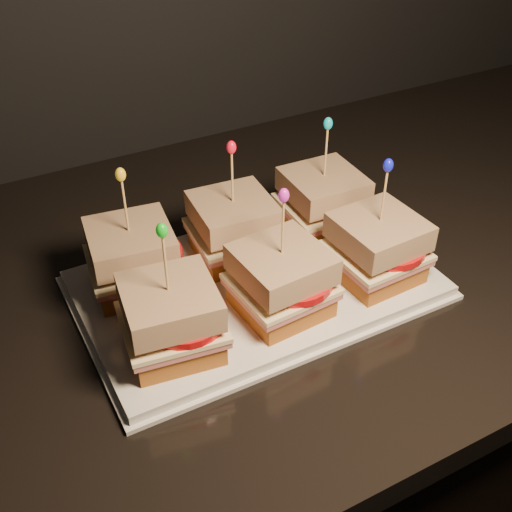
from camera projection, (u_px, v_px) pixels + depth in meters
name	position (u px, v px, depth m)	size (l,w,h in m)	color
platter	(256.00, 285.00, 0.82)	(0.43, 0.27, 0.02)	silver
platter_rim	(256.00, 288.00, 0.82)	(0.44, 0.28, 0.01)	silver
sandwich_0_bread_bot	(135.00, 276.00, 0.80)	(0.10, 0.10, 0.03)	brown
sandwich_0_ham	(134.00, 265.00, 0.79)	(0.11, 0.10, 0.01)	#B8514F
sandwich_0_cheese	(133.00, 261.00, 0.78)	(0.11, 0.10, 0.01)	#F7E2A7
sandwich_0_tomato	(143.00, 256.00, 0.78)	(0.10, 0.10, 0.01)	#B80D0F
sandwich_0_bread_top	(130.00, 242.00, 0.76)	(0.10, 0.10, 0.03)	#5D2D11
sandwich_0_pick	(126.00, 209.00, 0.74)	(0.00, 0.00, 0.09)	tan
sandwich_0_frill	(121.00, 175.00, 0.71)	(0.01, 0.01, 0.02)	gold
sandwich_1_bread_bot	(234.00, 246.00, 0.85)	(0.10, 0.10, 0.03)	brown
sandwich_1_ham	(234.00, 235.00, 0.84)	(0.11, 0.10, 0.01)	#B8514F
sandwich_1_cheese	(234.00, 231.00, 0.83)	(0.11, 0.10, 0.01)	#F7E2A7
sandwich_1_tomato	(244.00, 226.00, 0.83)	(0.10, 0.10, 0.01)	#B80D0F
sandwich_1_bread_top	(233.00, 212.00, 0.82)	(0.10, 0.10, 0.03)	#5D2D11
sandwich_1_pick	(232.00, 180.00, 0.79)	(0.00, 0.00, 0.09)	tan
sandwich_1_frill	(231.00, 147.00, 0.76)	(0.01, 0.01, 0.02)	red
sandwich_2_bread_bot	(321.00, 218.00, 0.90)	(0.10, 0.10, 0.03)	brown
sandwich_2_ham	(322.00, 208.00, 0.89)	(0.11, 0.10, 0.01)	#B8514F
sandwich_2_cheese	(322.00, 204.00, 0.89)	(0.11, 0.10, 0.01)	#F7E2A7
sandwich_2_tomato	(332.00, 199.00, 0.88)	(0.10, 0.10, 0.01)	#B80D0F
sandwich_2_bread_top	(324.00, 186.00, 0.87)	(0.10, 0.10, 0.03)	#5D2D11
sandwich_2_pick	(326.00, 155.00, 0.84)	(0.00, 0.00, 0.09)	tan
sandwich_2_frill	(328.00, 124.00, 0.81)	(0.01, 0.01, 0.02)	#0CAABC
sandwich_3_bread_bot	(173.00, 338.00, 0.71)	(0.10, 0.10, 0.03)	brown
sandwich_3_ham	(172.00, 326.00, 0.70)	(0.11, 0.10, 0.01)	#B8514F
sandwich_3_cheese	(172.00, 322.00, 0.69)	(0.11, 0.10, 0.01)	#F7E2A7
sandwich_3_tomato	(184.00, 316.00, 0.69)	(0.10, 0.10, 0.01)	#B80D0F
sandwich_3_bread_top	(169.00, 302.00, 0.68)	(0.10, 0.10, 0.03)	#5D2D11
sandwich_3_pick	(166.00, 267.00, 0.65)	(0.00, 0.00, 0.09)	tan
sandwich_3_frill	(162.00, 230.00, 0.62)	(0.01, 0.01, 0.02)	#12AA17
sandwich_4_bread_bot	(281.00, 299.00, 0.76)	(0.10, 0.10, 0.03)	brown
sandwich_4_ham	(281.00, 288.00, 0.75)	(0.11, 0.10, 0.01)	#B8514F
sandwich_4_cheese	(281.00, 284.00, 0.75)	(0.11, 0.10, 0.01)	#F7E2A7
sandwich_4_tomato	(293.00, 278.00, 0.74)	(0.10, 0.10, 0.01)	#B80D0F
sandwich_4_bread_top	(282.00, 264.00, 0.73)	(0.10, 0.10, 0.03)	#5D2D11
sandwich_4_pick	(283.00, 231.00, 0.70)	(0.00, 0.00, 0.09)	tan
sandwich_4_frill	(284.00, 195.00, 0.67)	(0.01, 0.01, 0.02)	#C322B6
sandwich_5_bread_bot	(374.00, 266.00, 0.81)	(0.10, 0.10, 0.03)	brown
sandwich_5_ham	(376.00, 255.00, 0.80)	(0.11, 0.10, 0.01)	#B8514F
sandwich_5_cheese	(376.00, 251.00, 0.80)	(0.11, 0.10, 0.01)	#F7E2A7
sandwich_5_tomato	(388.00, 245.00, 0.79)	(0.10, 0.10, 0.01)	#B80D0F
sandwich_5_bread_top	(379.00, 232.00, 0.78)	(0.10, 0.10, 0.03)	#5D2D11
sandwich_5_pick	(384.00, 199.00, 0.75)	(0.00, 0.00, 0.09)	tan
sandwich_5_frill	(388.00, 165.00, 0.73)	(0.01, 0.01, 0.02)	#1016CE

